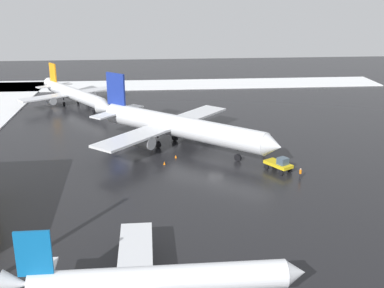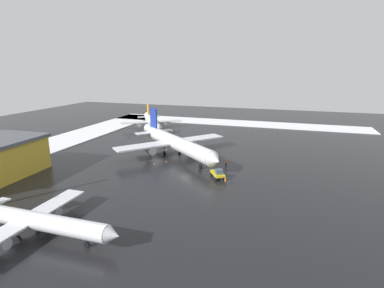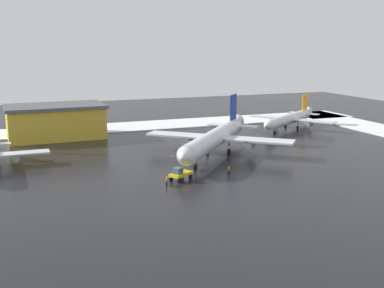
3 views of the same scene
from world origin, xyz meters
The scene contains 12 objects.
ground_plane centered at (0.00, 0.00, 0.00)m, with size 240.00×240.00×0.00m, color black.
snow_bank_far centered at (0.00, -50.00, 0.13)m, with size 152.00×16.00×0.25m, color white.
snow_bank_left centered at (-67.00, 0.00, 0.13)m, with size 14.00×116.00×0.25m, color white.
airplane_foreground_jet centered at (-9.08, -6.13, 4.02)m, with size 31.11×33.48×12.16m.
airplane_distant_tail centered at (37.13, -10.93, 2.75)m, with size 23.13×27.98×8.33m.
airplane_parked_portside centered at (-42.83, -29.60, 3.03)m, with size 26.89×23.13×9.17m.
pushback_tug centered at (4.69, 9.54, 1.28)m, with size 5.07×4.29×2.50m.
ground_crew_by_nose_gear centered at (-5.18, 9.37, 0.97)m, with size 0.36×0.36×1.71m.
ground_crew_mid_apron centered at (8.02, 11.98, 0.97)m, with size 0.36×0.36×1.71m.
traffic_cone_near_nose centered at (-14.29, -11.29, 0.28)m, with size 0.36×0.36×0.55m, color orange.
traffic_cone_mid_line centered at (-3.02, -6.65, 0.28)m, with size 0.36×0.36×0.55m, color orange.
traffic_cone_wingtip_side centered at (0.04, -8.73, 0.28)m, with size 0.36×0.36×0.55m, color orange.
Camera 2 is at (68.30, 23.99, 24.99)m, focal length 28.00 mm.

